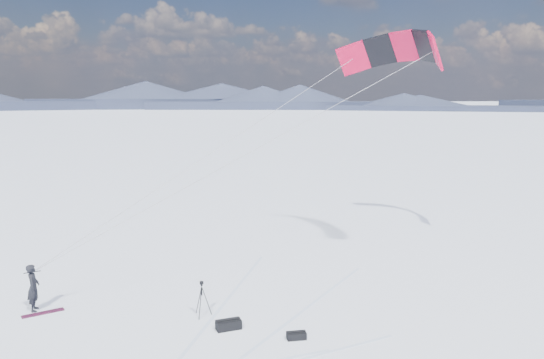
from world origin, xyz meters
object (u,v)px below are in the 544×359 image
object	(u,v)px
tripod	(202,294)
gear_bag_a	(229,324)
gear_bag_b	(296,335)
snowboard	(43,313)
snowkiter	(35,310)

from	to	relation	value
tripod	gear_bag_a	bearing A→B (deg)	-64.84
gear_bag_a	gear_bag_b	world-z (taller)	gear_bag_a
gear_bag_b	gear_bag_a	bearing A→B (deg)	151.63
snowboard	gear_bag_b	world-z (taller)	gear_bag_b
snowboard	tripod	xyz separation A→B (m)	(5.24, -1.72, 0.77)
tripod	gear_bag_a	xyz separation A→B (m)	(0.65, -1.30, -0.63)
snowkiter	snowboard	bearing A→B (deg)	-140.28
snowboard	gear_bag_b	size ratio (longest dim) A/B	2.19
snowboard	gear_bag_b	distance (m)	8.87
snowboard	gear_bag_a	xyz separation A→B (m)	(5.89, -3.02, 0.14)
snowkiter	gear_bag_b	world-z (taller)	snowkiter
tripod	gear_bag_b	world-z (taller)	tripod
tripod	gear_bag_b	xyz separation A→B (m)	(2.51, -2.58, -0.67)
snowkiter	gear_bag_b	size ratio (longest dim) A/B	2.66
tripod	gear_bag_a	size ratio (longest dim) A/B	1.48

